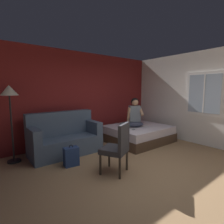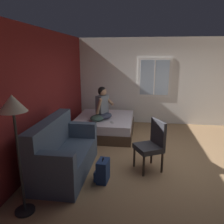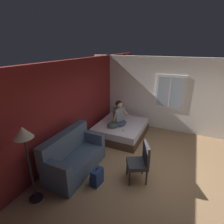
{
  "view_description": "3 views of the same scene",
  "coord_description": "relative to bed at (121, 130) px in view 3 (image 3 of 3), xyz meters",
  "views": [
    {
      "loc": [
        -2.5,
        -1.9,
        1.6
      ],
      "look_at": [
        0.33,
        1.74,
        1.01
      ],
      "focal_mm": 28.0,
      "sensor_mm": 36.0,
      "label": 1
    },
    {
      "loc": [
        -4.41,
        0.8,
        2.17
      ],
      "look_at": [
        0.57,
        1.47,
        0.86
      ],
      "focal_mm": 35.0,
      "sensor_mm": 36.0,
      "label": 2
    },
    {
      "loc": [
        -3.82,
        -0.26,
        3.07
      ],
      "look_at": [
        0.83,
        1.88,
        1.1
      ],
      "focal_mm": 28.0,
      "sensor_mm": 36.0,
      "label": 3
    }
  ],
  "objects": [
    {
      "name": "ground_plane",
      "position": [
        -1.41,
        -1.8,
        -0.24
      ],
      "size": [
        40.0,
        40.0,
        0.0
      ],
      "primitive_type": "plane",
      "color": "#93704C"
    },
    {
      "name": "floor_lamp",
      "position": [
        -3.34,
        0.59,
        1.19
      ],
      "size": [
        0.36,
        0.36,
        1.7
      ],
      "color": "black",
      "rests_on": "ground"
    },
    {
      "name": "side_chair",
      "position": [
        -1.86,
        -1.24,
        0.3
      ],
      "size": [
        0.62,
        0.62,
        0.98
      ],
      "color": "#382D23",
      "rests_on": "ground"
    },
    {
      "name": "throw_pillow",
      "position": [
        -0.35,
        0.14,
        0.31
      ],
      "size": [
        0.49,
        0.37,
        0.14
      ],
      "primitive_type": "ellipsoid",
      "rotation": [
        0.0,
        0.0,
        -0.01
      ],
      "color": "#385147",
      "rests_on": "bed"
    },
    {
      "name": "wall_back_accent",
      "position": [
        -1.41,
        1.08,
        1.11
      ],
      "size": [
        10.21,
        0.16,
        2.7
      ],
      "primitive_type": "cube",
      "color": "maroon",
      "rests_on": "ground"
    },
    {
      "name": "couch",
      "position": [
        -2.22,
        0.42,
        0.16
      ],
      "size": [
        1.7,
        0.83,
        1.04
      ],
      "color": "#47566B",
      "rests_on": "ground"
    },
    {
      "name": "wall_side_with_window",
      "position": [
        1.28,
        -1.79,
        1.12
      ],
      "size": [
        0.19,
        6.99,
        2.7
      ],
      "color": "silver",
      "rests_on": "ground"
    },
    {
      "name": "cell_phone",
      "position": [
        -0.47,
        -0.27,
        0.25
      ],
      "size": [
        0.16,
        0.12,
        0.01
      ],
      "primitive_type": "cube",
      "rotation": [
        0.0,
        0.0,
        2.01
      ],
      "color": "#B7B7BC",
      "rests_on": "bed"
    },
    {
      "name": "backpack",
      "position": [
        -2.42,
        -0.37,
        -0.04
      ],
      "size": [
        0.32,
        0.26,
        0.46
      ],
      "color": "navy",
      "rests_on": "ground"
    },
    {
      "name": "bed",
      "position": [
        0.0,
        0.0,
        0.0
      ],
      "size": [
        1.81,
        1.6,
        0.48
      ],
      "color": "#4C3828",
      "rests_on": "ground"
    },
    {
      "name": "person_seated",
      "position": [
        -0.13,
        0.02,
        0.6
      ],
      "size": [
        0.67,
        0.63,
        0.88
      ],
      "color": "#383D51",
      "rests_on": "bed"
    }
  ]
}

